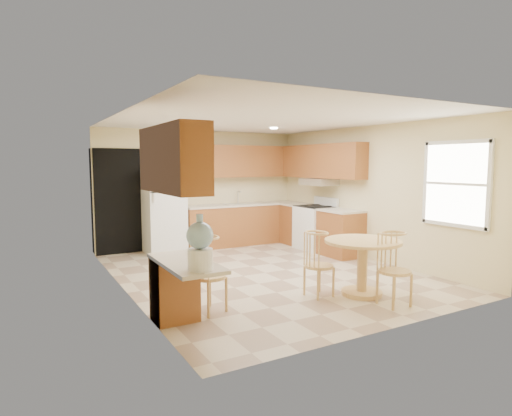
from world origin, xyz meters
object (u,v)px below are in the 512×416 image
dining_table (362,259)px  chair_table_b (400,263)px  refrigerator (164,211)px  water_crock (200,245)px  stove (315,227)px  chair_desk (212,268)px  chair_table_a (323,259)px

dining_table → chair_table_b: chair_table_b is taller
refrigerator → water_crock: refrigerator is taller
chair_table_b → stove: bearing=-106.9°
refrigerator → chair_desk: refrigerator is taller
stove → water_crock: 5.16m
water_crock → refrigerator: bearing=76.9°
chair_table_a → refrigerator: bearing=-170.4°
chair_table_a → water_crock: size_ratio=1.60×
chair_table_a → chair_table_b: chair_table_b is taller
refrigerator → dining_table: 4.36m
refrigerator → chair_table_a: 4.03m
refrigerator → dining_table: bearing=-69.7°
dining_table → chair_desk: chair_desk is taller
dining_table → chair_table_a: size_ratio=1.18×
refrigerator → dining_table: size_ratio=1.65×
chair_table_a → chair_desk: bearing=-99.4°
dining_table → chair_table_b: (0.05, -0.62, 0.06)m
chair_table_b → dining_table: bearing=-81.4°
chair_desk → water_crock: water_crock is taller
chair_table_b → water_crock: water_crock is taller
water_crock → stove: bearing=40.1°
dining_table → refrigerator: bearing=110.3°
stove → chair_table_b: size_ratio=1.18×
refrigerator → dining_table: (1.51, -4.07, -0.35)m
dining_table → stove: bearing=64.4°
refrigerator → chair_desk: bearing=-99.1°
water_crock → chair_table_a: bearing=17.0°
refrigerator → stove: refrigerator is taller
chair_table_a → water_crock: 2.15m
refrigerator → chair_desk: (-0.60, -3.76, -0.28)m
stove → dining_table: bearing=-115.6°
stove → water_crock: size_ratio=1.98×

